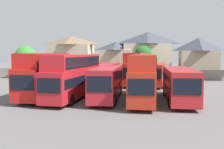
% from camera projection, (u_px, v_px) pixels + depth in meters
% --- Properties ---
extents(ground, '(140.00, 140.00, 0.00)m').
position_uv_depth(ground, '(125.00, 81.00, 45.19)').
color(ground, '#605E5B').
extents(depot_boundary_wall, '(56.00, 0.50, 1.80)m').
position_uv_depth(depot_boundary_wall, '(128.00, 74.00, 50.85)').
color(depot_boundary_wall, gray).
rests_on(depot_boundary_wall, ground).
extents(bus_1, '(2.79, 10.66, 4.97)m').
position_uv_depth(bus_1, '(45.00, 73.00, 28.82)').
color(bus_1, red).
rests_on(bus_1, ground).
extents(bus_2, '(3.32, 12.11, 4.83)m').
position_uv_depth(bus_2, '(74.00, 74.00, 28.28)').
color(bus_2, red).
rests_on(bus_2, ground).
extents(bus_3, '(2.87, 10.28, 3.49)m').
position_uv_depth(bus_3, '(107.00, 81.00, 27.45)').
color(bus_3, '#AF1D27').
rests_on(bus_3, ground).
extents(bus_4, '(2.59, 11.76, 4.83)m').
position_uv_depth(bus_4, '(144.00, 75.00, 26.72)').
color(bus_4, '#B02717').
rests_on(bus_4, ground).
extents(bus_5, '(2.89, 10.80, 3.40)m').
position_uv_depth(bus_5, '(179.00, 83.00, 26.50)').
color(bus_5, '#AE1F23').
rests_on(bus_5, ground).
extents(bus_6, '(2.91, 11.19, 3.33)m').
position_uv_depth(bus_6, '(90.00, 72.00, 41.88)').
color(bus_6, '#B3241B').
rests_on(bus_6, ground).
extents(bus_7, '(2.79, 11.88, 3.26)m').
position_uv_depth(bus_7, '(108.00, 72.00, 41.41)').
color(bus_7, red).
rests_on(bus_7, ground).
extents(bus_8, '(3.10, 10.78, 4.97)m').
position_uv_depth(bus_8, '(136.00, 67.00, 40.41)').
color(bus_8, red).
rests_on(bus_8, ground).
extents(bus_9, '(3.27, 11.00, 3.39)m').
position_uv_depth(bus_9, '(156.00, 73.00, 39.80)').
color(bus_9, red).
rests_on(bus_9, ground).
extents(house_terrace_left, '(9.78, 6.51, 8.77)m').
position_uv_depth(house_terrace_left, '(71.00, 55.00, 59.00)').
color(house_terrace_left, '#C6B293').
rests_on(house_terrace_left, ground).
extents(house_terrace_centre, '(7.52, 7.92, 7.56)m').
position_uv_depth(house_terrace_centre, '(117.00, 58.00, 58.62)').
color(house_terrace_centre, '#C6B293').
rests_on(house_terrace_centre, ground).
extents(house_terrace_right, '(10.55, 7.02, 9.58)m').
position_uv_depth(house_terrace_right, '(148.00, 53.00, 57.29)').
color(house_terrace_right, beige).
rests_on(house_terrace_right, ground).
extents(house_terrace_far_right, '(7.89, 7.40, 8.17)m').
position_uv_depth(house_terrace_far_right, '(198.00, 57.00, 55.07)').
color(house_terrace_far_right, tan).
rests_on(house_terrace_far_right, ground).
extents(tree_left_of_lot, '(4.31, 4.31, 6.35)m').
position_uv_depth(tree_left_of_lot, '(26.00, 57.00, 50.73)').
color(tree_left_of_lot, brown).
rests_on(tree_left_of_lot, ground).
extents(tree_right_of_lot, '(3.40, 3.40, 6.49)m').
position_uv_depth(tree_right_of_lot, '(143.00, 54.00, 52.57)').
color(tree_right_of_lot, brown).
rests_on(tree_right_of_lot, ground).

